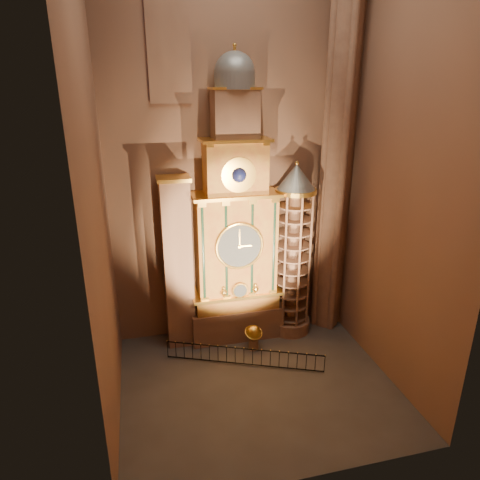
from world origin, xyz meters
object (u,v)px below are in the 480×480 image
object	(u,v)px
astronomical_clock	(235,234)
iron_railing	(244,357)
stair_turret	(293,253)
celestial_globe	(254,335)
portrait_tower	(178,264)

from	to	relation	value
astronomical_clock	iron_railing	world-z (taller)	astronomical_clock
iron_railing	stair_turret	bearing A→B (deg)	38.19
celestial_globe	stair_turret	bearing A→B (deg)	28.55
astronomical_clock	stair_turret	size ratio (longest dim) A/B	1.55
astronomical_clock	celestial_globe	bearing A→B (deg)	-70.03
portrait_tower	iron_railing	world-z (taller)	portrait_tower
astronomical_clock	portrait_tower	size ratio (longest dim) A/B	1.64
celestial_globe	iron_railing	world-z (taller)	celestial_globe
astronomical_clock	portrait_tower	xyz separation A→B (m)	(-3.40, 0.02, -1.53)
astronomical_clock	celestial_globe	world-z (taller)	astronomical_clock
astronomical_clock	celestial_globe	xyz separation A→B (m)	(0.66, -1.81, -5.76)
stair_turret	celestial_globe	world-z (taller)	stair_turret
portrait_tower	iron_railing	xyz separation A→B (m)	(3.10, -3.27, -4.57)
astronomical_clock	iron_railing	bearing A→B (deg)	-95.30
portrait_tower	celestial_globe	distance (m)	6.14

